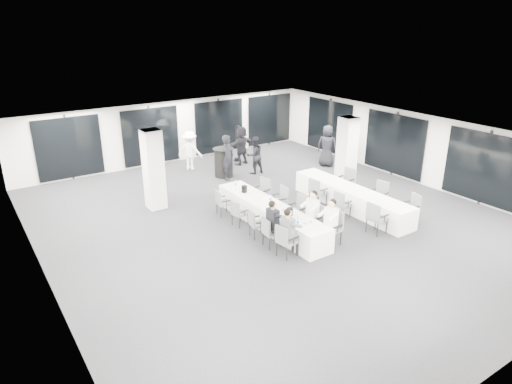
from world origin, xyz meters
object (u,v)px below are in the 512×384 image
at_px(standing_guest_f, 241,143).
at_px(standing_guest_d, 238,141).
at_px(chair_side_left_near, 376,216).
at_px(standing_guest_b, 254,153).
at_px(standing_guest_e, 327,143).
at_px(chair_side_right_mid, 380,193).
at_px(chair_main_left_second, 270,231).
at_px(chair_side_right_far, 347,180).
at_px(standing_guest_c, 190,148).
at_px(chair_main_right_near, 333,225).
at_px(chair_main_left_fourth, 238,212).
at_px(chair_main_left_mid, 255,222).
at_px(chair_side_left_mid, 341,203).
at_px(chair_main_right_far, 263,190).
at_px(banquet_table_main, 270,216).
at_px(cocktail_table, 224,162).
at_px(banquet_table_side, 351,198).
at_px(chair_main_right_second, 315,217).
at_px(ice_bucket_far, 244,189).
at_px(chair_main_left_near, 285,239).
at_px(standing_guest_a, 228,154).
at_px(ice_bucket_near, 290,212).
at_px(chair_side_right_near, 412,206).
at_px(chair_main_left_far, 222,201).
at_px(chair_side_left_far, 317,190).
at_px(standing_guest_h, 346,146).
at_px(chair_main_right_fourth, 280,199).

bearing_deg(standing_guest_f, standing_guest_d, -121.74).
xyz_separation_m(chair_side_left_near, standing_guest_b, (0.21, 7.00, 0.33)).
height_order(chair_side_left_near, standing_guest_e, standing_guest_e).
bearing_deg(chair_side_right_mid, chair_main_left_second, 80.81).
distance_m(chair_side_right_far, standing_guest_c, 7.04).
bearing_deg(chair_main_left_second, chair_main_right_near, 67.25).
xyz_separation_m(chair_main_left_fourth, chair_side_right_mid, (4.87, -1.54, 0.07)).
height_order(chair_main_left_mid, standing_guest_e, standing_guest_e).
height_order(standing_guest_c, standing_guest_e, standing_guest_e).
relative_size(standing_guest_b, standing_guest_f, 0.92).
bearing_deg(chair_side_left_mid, chair_main_left_fourth, -118.38).
bearing_deg(chair_main_right_far, banquet_table_main, 138.71).
bearing_deg(standing_guest_e, cocktail_table, 41.61).
height_order(chair_main_left_fourth, chair_main_right_far, chair_main_right_far).
bearing_deg(chair_side_right_far, banquet_table_side, 136.94).
height_order(chair_main_right_second, chair_side_left_near, chair_side_left_near).
distance_m(standing_guest_e, ice_bucket_far, 6.43).
relative_size(chair_main_left_second, chair_side_left_near, 0.88).
distance_m(banquet_table_main, chair_main_left_mid, 0.92).
bearing_deg(chair_side_right_far, ice_bucket_far, 75.66).
xyz_separation_m(banquet_table_main, chair_main_left_fourth, (-0.82, 0.61, 0.11)).
relative_size(chair_main_left_near, standing_guest_f, 0.48).
distance_m(chair_main_left_second, chair_main_right_near, 1.88).
xyz_separation_m(cocktail_table, standing_guest_a, (-0.03, -0.42, 0.45)).
relative_size(chair_side_left_near, standing_guest_e, 0.49).
distance_m(chair_main_left_second, standing_guest_e, 8.35).
bearing_deg(ice_bucket_near, ice_bucket_far, 92.09).
height_order(chair_main_left_fourth, ice_bucket_near, ice_bucket_near).
relative_size(chair_side_right_near, standing_guest_b, 0.52).
height_order(chair_main_left_near, chair_main_left_far, chair_main_left_near).
bearing_deg(standing_guest_e, chair_main_right_second, 102.48).
bearing_deg(chair_main_left_fourth, chair_main_right_near, 23.87).
bearing_deg(chair_side_left_near, chair_side_right_near, 86.04).
bearing_deg(chair_main_right_far, chair_main_left_near, 140.46).
relative_size(chair_side_left_far, standing_guest_h, 0.55).
height_order(banquet_table_side, chair_main_right_fourth, chair_main_right_fourth).
distance_m(banquet_table_main, standing_guest_c, 6.84).
height_order(banquet_table_main, chair_main_left_mid, chair_main_left_mid).
relative_size(chair_side_left_near, standing_guest_a, 0.49).
relative_size(chair_main_left_far, chair_main_right_second, 0.90).
distance_m(chair_main_left_mid, ice_bucket_far, 1.97).
relative_size(chair_side_right_near, standing_guest_h, 0.52).
bearing_deg(chair_side_left_near, banquet_table_side, 153.49).
bearing_deg(chair_main_right_near, chair_main_left_far, 21.17).
relative_size(chair_side_right_near, standing_guest_a, 0.45).
bearing_deg(standing_guest_e, chair_main_right_fourth, 90.32).
relative_size(chair_main_left_far, standing_guest_f, 0.44).
relative_size(chair_side_left_mid, chair_side_left_far, 0.90).
distance_m(chair_main_left_fourth, chair_main_right_second, 2.45).
bearing_deg(chair_side_left_near, standing_guest_e, 147.54).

